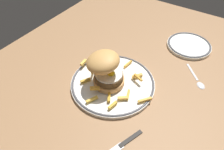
{
  "coord_description": "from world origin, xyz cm",
  "views": [
    {
      "loc": [
        -46.16,
        -27.77,
        55.61
      ],
      "look_at": [
        -3.15,
        0.34,
        4.6
      ],
      "focal_mm": 34.26,
      "sensor_mm": 36.0,
      "label": 1
    }
  ],
  "objects_px": {
    "knife": "(121,145)",
    "spoon": "(199,82)",
    "burger": "(105,69)",
    "side_plate": "(189,45)",
    "dinner_plate": "(112,83)"
  },
  "relations": [
    {
      "from": "dinner_plate",
      "to": "burger",
      "type": "bearing_deg",
      "value": 132.64
    },
    {
      "from": "side_plate",
      "to": "knife",
      "type": "bearing_deg",
      "value": 179.28
    },
    {
      "from": "burger",
      "to": "knife",
      "type": "height_order",
      "value": "burger"
    },
    {
      "from": "dinner_plate",
      "to": "spoon",
      "type": "height_order",
      "value": "dinner_plate"
    },
    {
      "from": "spoon",
      "to": "knife",
      "type": "bearing_deg",
      "value": 163.23
    },
    {
      "from": "spoon",
      "to": "dinner_plate",
      "type": "bearing_deg",
      "value": 124.6
    },
    {
      "from": "burger",
      "to": "side_plate",
      "type": "bearing_deg",
      "value": -24.39
    },
    {
      "from": "side_plate",
      "to": "spoon",
      "type": "xyz_separation_m",
      "value": [
        -0.19,
        -0.1,
        -0.0
      ]
    },
    {
      "from": "burger",
      "to": "spoon",
      "type": "xyz_separation_m",
      "value": [
        0.19,
        -0.27,
        -0.08
      ]
    },
    {
      "from": "knife",
      "to": "spoon",
      "type": "bearing_deg",
      "value": -16.77
    },
    {
      "from": "dinner_plate",
      "to": "knife",
      "type": "relative_size",
      "value": 1.69
    },
    {
      "from": "side_plate",
      "to": "spoon",
      "type": "height_order",
      "value": "side_plate"
    },
    {
      "from": "dinner_plate",
      "to": "knife",
      "type": "height_order",
      "value": "dinner_plate"
    },
    {
      "from": "dinner_plate",
      "to": "side_plate",
      "type": "xyz_separation_m",
      "value": [
        0.36,
        -0.15,
        -0.0
      ]
    },
    {
      "from": "knife",
      "to": "spoon",
      "type": "distance_m",
      "value": 0.37
    }
  ]
}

